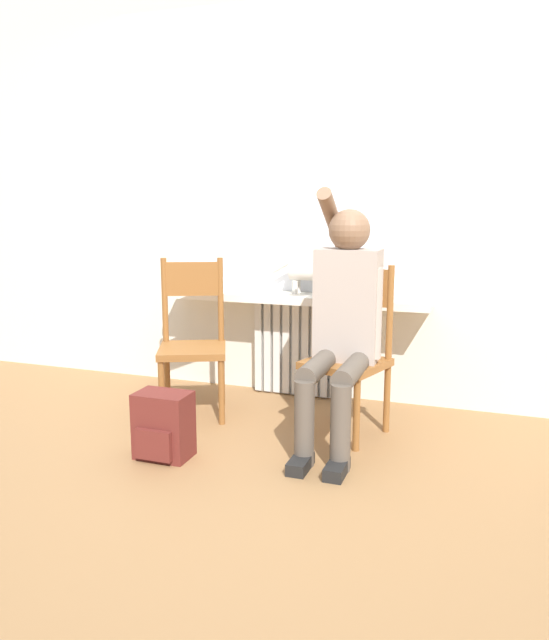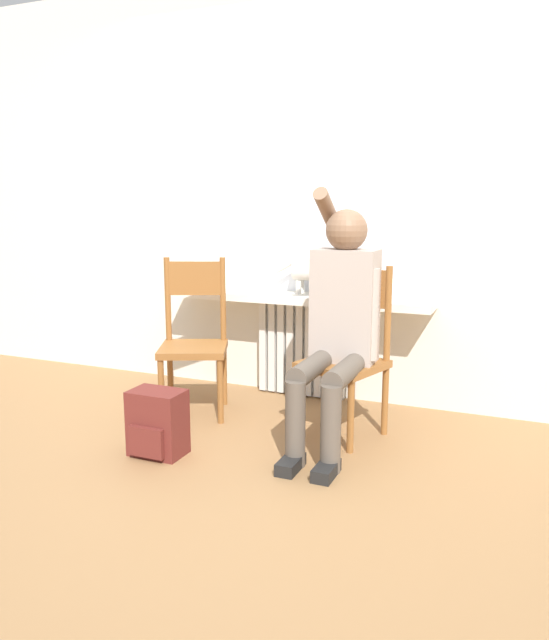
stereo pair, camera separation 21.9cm
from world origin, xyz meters
name	(u,v)px [view 1 (the left image)]	position (x,y,z in m)	size (l,w,h in m)	color
ground_plane	(228,460)	(0.00, 0.00, 0.00)	(12.00, 12.00, 0.00)	olive
wall_with_window	(302,189)	(0.00, 1.23, 1.35)	(7.00, 0.06, 2.70)	silver
radiator	(297,348)	(0.00, 1.15, 0.32)	(0.59, 0.08, 0.64)	silver
windowsill	(293,298)	(0.00, 1.06, 0.67)	(1.73, 0.28, 0.05)	white
window_glass	(300,184)	(0.00, 1.20, 1.38)	(1.66, 0.01, 1.38)	white
chair_left	(193,339)	(-0.48, 0.59, 0.46)	(0.52, 0.52, 0.94)	brown
chair_right	(350,352)	(0.48, 0.60, 0.46)	(0.49, 0.49, 0.94)	brown
person	(343,316)	(0.47, 0.47, 0.68)	(0.36, 1.04, 1.35)	brown
cat	(314,271)	(0.13, 1.10, 0.84)	(0.47, 0.12, 0.24)	silver
backpack	(163,426)	(-0.32, -0.07, 0.17)	(0.27, 0.21, 0.34)	maroon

